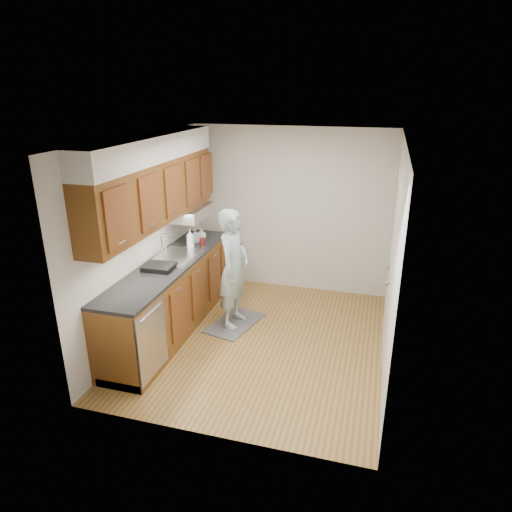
{
  "coord_description": "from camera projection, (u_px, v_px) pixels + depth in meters",
  "views": [
    {
      "loc": [
        1.32,
        -4.88,
        3.04
      ],
      "look_at": [
        -0.13,
        0.25,
        1.04
      ],
      "focal_mm": 32.0,
      "sensor_mm": 36.0,
      "label": 1
    }
  ],
  "objects": [
    {
      "name": "floor",
      "position": [
        260.0,
        340.0,
        5.8
      ],
      "size": [
        3.5,
        3.5,
        0.0
      ],
      "primitive_type": "plane",
      "color": "olive",
      "rests_on": "ground"
    },
    {
      "name": "wall_back",
      "position": [
        291.0,
        211.0,
        6.93
      ],
      "size": [
        3.0,
        0.02,
        2.5
      ],
      "primitive_type": "cube",
      "color": "beige",
      "rests_on": "floor"
    },
    {
      "name": "soap_bottle_c",
      "position": [
        201.0,
        234.0,
        6.59
      ],
      "size": [
        0.18,
        0.18,
        0.17
      ],
      "primitive_type": "imported",
      "rotation": [
        0.0,
        0.0,
        1.13
      ],
      "color": "silver",
      "rests_on": "counter"
    },
    {
      "name": "upper_cabinets",
      "position": [
        156.0,
        182.0,
        5.49
      ],
      "size": [
        0.47,
        2.8,
        1.21
      ],
      "color": "brown",
      "rests_on": "wall_left"
    },
    {
      "name": "soap_bottle_a",
      "position": [
        190.0,
        239.0,
        6.22
      ],
      "size": [
        0.15,
        0.15,
        0.28
      ],
      "primitive_type": "imported",
      "rotation": [
        0.0,
        0.0,
        0.6
      ],
      "color": "silver",
      "rests_on": "counter"
    },
    {
      "name": "wall_right",
      "position": [
        393.0,
        260.0,
        4.98
      ],
      "size": [
        0.02,
        3.5,
        2.5
      ],
      "primitive_type": "cube",
      "color": "beige",
      "rests_on": "floor"
    },
    {
      "name": "person",
      "position": [
        234.0,
        261.0,
        5.88
      ],
      "size": [
        0.47,
        0.66,
        1.8
      ],
      "primitive_type": "imported",
      "rotation": [
        0.0,
        0.0,
        1.5
      ],
      "color": "#94ADB4",
      "rests_on": "floor_mat"
    },
    {
      "name": "wall_left",
      "position": [
        146.0,
        237.0,
        5.74
      ],
      "size": [
        0.02,
        3.5,
        2.5
      ],
      "primitive_type": "cube",
      "color": "beige",
      "rests_on": "floor"
    },
    {
      "name": "closet_door",
      "position": [
        390.0,
        269.0,
        5.33
      ],
      "size": [
        0.02,
        1.22,
        2.05
      ],
      "primitive_type": "cube",
      "color": "silver",
      "rests_on": "wall_right"
    },
    {
      "name": "ceiling",
      "position": [
        261.0,
        139.0,
        4.92
      ],
      "size": [
        3.5,
        3.5,
        0.0
      ],
      "primitive_type": "plane",
      "rotation": [
        3.14,
        0.0,
        0.0
      ],
      "color": "white",
      "rests_on": "wall_left"
    },
    {
      "name": "dish_rack",
      "position": [
        159.0,
        267.0,
        5.54
      ],
      "size": [
        0.37,
        0.32,
        0.06
      ],
      "primitive_type": "cube",
      "rotation": [
        0.0,
        0.0,
        0.05
      ],
      "color": "black",
      "rests_on": "counter"
    },
    {
      "name": "floor_mat",
      "position": [
        235.0,
        323.0,
        6.2
      ],
      "size": [
        0.69,
        0.94,
        0.02
      ],
      "primitive_type": "cube",
      "rotation": [
        0.0,
        0.0,
        -0.25
      ],
      "color": "#5C5C5E",
      "rests_on": "floor"
    },
    {
      "name": "soda_can",
      "position": [
        202.0,
        242.0,
        6.36
      ],
      "size": [
        0.06,
        0.06,
        0.11
      ],
      "primitive_type": "cylinder",
      "rotation": [
        0.0,
        0.0,
        0.06
      ],
      "color": "#AF1E21",
      "rests_on": "counter"
    },
    {
      "name": "counter",
      "position": [
        172.0,
        294.0,
        5.93
      ],
      "size": [
        0.64,
        2.8,
        1.3
      ],
      "color": "brown",
      "rests_on": "floor"
    },
    {
      "name": "soap_bottle_b",
      "position": [
        195.0,
        236.0,
        6.48
      ],
      "size": [
        0.12,
        0.12,
        0.19
      ],
      "primitive_type": "imported",
      "rotation": [
        0.0,
        0.0,
        -0.84
      ],
      "color": "silver",
      "rests_on": "counter"
    }
  ]
}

